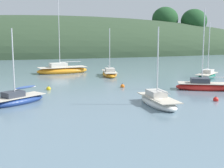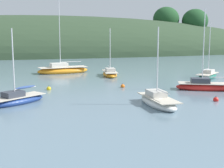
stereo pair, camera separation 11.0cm
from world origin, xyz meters
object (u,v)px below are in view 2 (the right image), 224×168
at_px(sailboat_navy_dinghy, 158,101).
at_px(mooring_buoy_inner, 216,100).
at_px(sailboat_black_sloop, 110,74).
at_px(sailboat_blue_center, 204,86).
at_px(sailboat_red_portside, 208,76).
at_px(mooring_buoy_channel, 123,86).
at_px(mooring_buoy_outer, 49,89).
at_px(sailboat_yellow_far, 63,70).
at_px(sailboat_grey_yawl, 17,100).

bearing_deg(sailboat_navy_dinghy, mooring_buoy_inner, 1.63).
xyz_separation_m(sailboat_black_sloop, sailboat_blue_center, (6.24, -12.83, 0.03)).
relative_size(sailboat_blue_center, mooring_buoy_inner, 15.09).
relative_size(sailboat_red_portside, sailboat_navy_dinghy, 1.15).
xyz_separation_m(sailboat_blue_center, mooring_buoy_channel, (-7.40, 3.56, -0.23)).
distance_m(mooring_buoy_outer, mooring_buoy_channel, 7.57).
xyz_separation_m(sailboat_navy_dinghy, sailboat_yellow_far, (-4.58, 23.08, 0.11)).
bearing_deg(mooring_buoy_inner, sailboat_navy_dinghy, -178.37).
bearing_deg(sailboat_red_portside, mooring_buoy_inner, -119.88).
height_order(sailboat_red_portside, mooring_buoy_channel, sailboat_red_portside).
bearing_deg(sailboat_grey_yawl, mooring_buoy_inner, -12.45).
height_order(sailboat_black_sloop, sailboat_red_portside, sailboat_red_portside).
relative_size(sailboat_grey_yawl, mooring_buoy_channel, 11.27).
bearing_deg(sailboat_navy_dinghy, sailboat_red_portside, 45.51).
relative_size(sailboat_black_sloop, sailboat_red_portside, 0.90).
bearing_deg(sailboat_yellow_far, sailboat_blue_center, -56.26).
distance_m(sailboat_yellow_far, mooring_buoy_inner, 24.95).
height_order(sailboat_blue_center, sailboat_yellow_far, sailboat_yellow_far).
relative_size(sailboat_blue_center, sailboat_navy_dinghy, 1.31).
distance_m(sailboat_blue_center, sailboat_yellow_far, 21.46).
bearing_deg(sailboat_black_sloop, sailboat_blue_center, -64.05).
bearing_deg(mooring_buoy_outer, sailboat_red_portside, 9.44).
height_order(sailboat_red_portside, mooring_buoy_inner, sailboat_red_portside).
bearing_deg(mooring_buoy_channel, sailboat_blue_center, -25.72).
height_order(sailboat_grey_yawl, mooring_buoy_outer, sailboat_grey_yawl).
height_order(sailboat_black_sloop, sailboat_navy_dinghy, sailboat_black_sloop).
distance_m(mooring_buoy_inner, mooring_buoy_outer, 15.82).
bearing_deg(sailboat_grey_yawl, mooring_buoy_outer, 63.12).
bearing_deg(mooring_buoy_inner, sailboat_black_sloop, 103.09).
xyz_separation_m(sailboat_yellow_far, mooring_buoy_inner, (9.84, -22.93, -0.32)).
relative_size(mooring_buoy_outer, mooring_buoy_channel, 1.00).
height_order(sailboat_navy_dinghy, mooring_buoy_channel, sailboat_navy_dinghy).
xyz_separation_m(sailboat_grey_yawl, sailboat_navy_dinghy, (10.51, -3.63, 0.01)).
xyz_separation_m(sailboat_grey_yawl, mooring_buoy_inner, (15.77, -3.48, -0.20)).
bearing_deg(sailboat_yellow_far, sailboat_grey_yawl, -106.96).
bearing_deg(sailboat_grey_yawl, sailboat_yellow_far, 73.04).
height_order(sailboat_blue_center, sailboat_navy_dinghy, sailboat_blue_center).
distance_m(sailboat_blue_center, mooring_buoy_outer, 15.50).
xyz_separation_m(sailboat_navy_dinghy, mooring_buoy_inner, (5.26, 0.15, -0.21)).
bearing_deg(mooring_buoy_outer, sailboat_grey_yawl, -116.88).
bearing_deg(sailboat_blue_center, mooring_buoy_inner, -112.21).
xyz_separation_m(mooring_buoy_inner, mooring_buoy_channel, (-5.32, 8.65, 0.00)).
bearing_deg(mooring_buoy_inner, mooring_buoy_outer, 144.46).
height_order(sailboat_blue_center, sailboat_grey_yawl, sailboat_blue_center).
bearing_deg(sailboat_red_portside, mooring_buoy_outer, -170.56).
bearing_deg(sailboat_red_portside, sailboat_grey_yawl, -158.49).
bearing_deg(sailboat_blue_center, sailboat_yellow_far, 123.74).
bearing_deg(mooring_buoy_outer, sailboat_navy_dinghy, -50.83).
bearing_deg(sailboat_yellow_far, mooring_buoy_outer, -102.45).
relative_size(sailboat_navy_dinghy, mooring_buoy_outer, 11.51).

